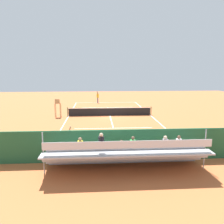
# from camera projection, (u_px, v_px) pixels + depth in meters

# --- Properties ---
(ground_plane) EXTENTS (60.00, 60.00, 0.00)m
(ground_plane) POSITION_uv_depth(u_px,v_px,m) (110.00, 116.00, 28.16)
(ground_plane) COLOR #BC6033
(court_line_markings) EXTENTS (10.10, 22.20, 0.01)m
(court_line_markings) POSITION_uv_depth(u_px,v_px,m) (110.00, 115.00, 28.20)
(court_line_markings) COLOR white
(court_line_markings) RESTS_ON ground
(tennis_net) EXTENTS (10.30, 0.10, 1.07)m
(tennis_net) POSITION_uv_depth(u_px,v_px,m) (110.00, 112.00, 28.07)
(tennis_net) COLOR black
(tennis_net) RESTS_ON ground
(backdrop_wall) EXTENTS (18.00, 0.16, 2.00)m
(backdrop_wall) POSITION_uv_depth(u_px,v_px,m) (123.00, 145.00, 14.25)
(backdrop_wall) COLOR #235633
(backdrop_wall) RESTS_ON ground
(bleacher_stand) EXTENTS (9.06, 2.40, 2.48)m
(bleacher_stand) POSITION_uv_depth(u_px,v_px,m) (127.00, 154.00, 12.95)
(bleacher_stand) COLOR #9EA0A5
(bleacher_stand) RESTS_ON ground
(umpire_chair) EXTENTS (0.67, 0.67, 2.14)m
(umpire_chair) POSITION_uv_depth(u_px,v_px,m) (58.00, 106.00, 27.24)
(umpire_chair) COLOR #A88456
(umpire_chair) RESTS_ON ground
(courtside_bench) EXTENTS (1.80, 0.40, 0.93)m
(courtside_bench) POSITION_uv_depth(u_px,v_px,m) (156.00, 147.00, 15.20)
(courtside_bench) COLOR #234C2D
(courtside_bench) RESTS_ON ground
(equipment_bag) EXTENTS (0.90, 0.36, 0.36)m
(equipment_bag) POSITION_uv_depth(u_px,v_px,m) (129.00, 154.00, 15.02)
(equipment_bag) COLOR #B22D2D
(equipment_bag) RESTS_ON ground
(tennis_player) EXTENTS (0.40, 0.55, 1.93)m
(tennis_player) POSITION_uv_depth(u_px,v_px,m) (98.00, 97.00, 38.60)
(tennis_player) COLOR navy
(tennis_player) RESTS_ON ground
(tennis_racket) EXTENTS (0.48, 0.55, 0.03)m
(tennis_racket) POSITION_uv_depth(u_px,v_px,m) (94.00, 103.00, 38.64)
(tennis_racket) COLOR black
(tennis_racket) RESTS_ON ground
(tennis_ball_near) EXTENTS (0.07, 0.07, 0.07)m
(tennis_ball_near) POSITION_uv_depth(u_px,v_px,m) (110.00, 103.00, 37.89)
(tennis_ball_near) COLOR #CCDB33
(tennis_ball_near) RESTS_ON ground
(line_judge) EXTENTS (0.40, 0.55, 1.93)m
(line_judge) POSITION_uv_depth(u_px,v_px,m) (69.00, 140.00, 15.14)
(line_judge) COLOR #232328
(line_judge) RESTS_ON ground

